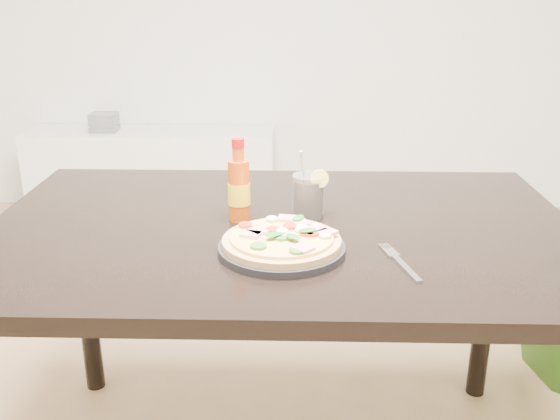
{
  "coord_description": "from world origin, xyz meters",
  "views": [
    {
      "loc": [
        0.03,
        -1.38,
        1.29
      ],
      "look_at": [
        -0.0,
        -0.12,
        0.83
      ],
      "focal_mm": 40.0,
      "sensor_mm": 36.0,
      "label": 1
    }
  ],
  "objects_px": {
    "pizza": "(283,239)",
    "fork": "(399,261)",
    "hot_sauce_bottle": "(239,188)",
    "dining_table": "(281,256)",
    "cola_cup": "(308,196)",
    "media_console": "(153,173)",
    "plate": "(282,248)"
  },
  "relations": [
    {
      "from": "pizza",
      "to": "fork",
      "type": "bearing_deg",
      "value": -11.15
    },
    {
      "from": "hot_sauce_bottle",
      "to": "fork",
      "type": "height_order",
      "value": "hot_sauce_bottle"
    },
    {
      "from": "dining_table",
      "to": "fork",
      "type": "xyz_separation_m",
      "value": [
        0.25,
        -0.21,
        0.09
      ]
    },
    {
      "from": "cola_cup",
      "to": "media_console",
      "type": "height_order",
      "value": "cola_cup"
    },
    {
      "from": "hot_sauce_bottle",
      "to": "plate",
      "type": "bearing_deg",
      "value": -60.62
    },
    {
      "from": "cola_cup",
      "to": "media_console",
      "type": "distance_m",
      "value": 2.25
    },
    {
      "from": "media_console",
      "to": "cola_cup",
      "type": "bearing_deg",
      "value": -66.76
    },
    {
      "from": "plate",
      "to": "cola_cup",
      "type": "distance_m",
      "value": 0.23
    },
    {
      "from": "fork",
      "to": "media_console",
      "type": "distance_m",
      "value": 2.55
    },
    {
      "from": "plate",
      "to": "hot_sauce_bottle",
      "type": "bearing_deg",
      "value": 119.38
    },
    {
      "from": "dining_table",
      "to": "plate",
      "type": "bearing_deg",
      "value": -88.35
    },
    {
      "from": "dining_table",
      "to": "media_console",
      "type": "height_order",
      "value": "dining_table"
    },
    {
      "from": "plate",
      "to": "fork",
      "type": "xyz_separation_m",
      "value": [
        0.24,
        -0.05,
        -0.01
      ]
    },
    {
      "from": "dining_table",
      "to": "pizza",
      "type": "relative_size",
      "value": 5.53
    },
    {
      "from": "hot_sauce_bottle",
      "to": "fork",
      "type": "xyz_separation_m",
      "value": [
        0.35,
        -0.23,
        -0.08
      ]
    },
    {
      "from": "plate",
      "to": "hot_sauce_bottle",
      "type": "height_order",
      "value": "hot_sauce_bottle"
    },
    {
      "from": "dining_table",
      "to": "cola_cup",
      "type": "xyz_separation_m",
      "value": [
        0.06,
        0.06,
        0.13
      ]
    },
    {
      "from": "dining_table",
      "to": "fork",
      "type": "height_order",
      "value": "fork"
    },
    {
      "from": "fork",
      "to": "cola_cup",
      "type": "bearing_deg",
      "value": 109.75
    },
    {
      "from": "plate",
      "to": "cola_cup",
      "type": "bearing_deg",
      "value": 74.9
    },
    {
      "from": "pizza",
      "to": "hot_sauce_bottle",
      "type": "distance_m",
      "value": 0.22
    },
    {
      "from": "hot_sauce_bottle",
      "to": "pizza",
      "type": "bearing_deg",
      "value": -59.7
    },
    {
      "from": "pizza",
      "to": "media_console",
      "type": "relative_size",
      "value": 0.18
    },
    {
      "from": "dining_table",
      "to": "cola_cup",
      "type": "bearing_deg",
      "value": 43.49
    },
    {
      "from": "cola_cup",
      "to": "media_console",
      "type": "xyz_separation_m",
      "value": [
        -0.86,
        2.01,
        -0.55
      ]
    },
    {
      "from": "pizza",
      "to": "fork",
      "type": "height_order",
      "value": "pizza"
    },
    {
      "from": "plate",
      "to": "pizza",
      "type": "bearing_deg",
      "value": 34.19
    },
    {
      "from": "fork",
      "to": "media_console",
      "type": "bearing_deg",
      "value": 100.1
    },
    {
      "from": "hot_sauce_bottle",
      "to": "media_console",
      "type": "xyz_separation_m",
      "value": [
        -0.7,
        2.04,
        -0.58
      ]
    },
    {
      "from": "hot_sauce_bottle",
      "to": "cola_cup",
      "type": "height_order",
      "value": "hot_sauce_bottle"
    },
    {
      "from": "dining_table",
      "to": "pizza",
      "type": "distance_m",
      "value": 0.19
    },
    {
      "from": "plate",
      "to": "fork",
      "type": "distance_m",
      "value": 0.25
    }
  ]
}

